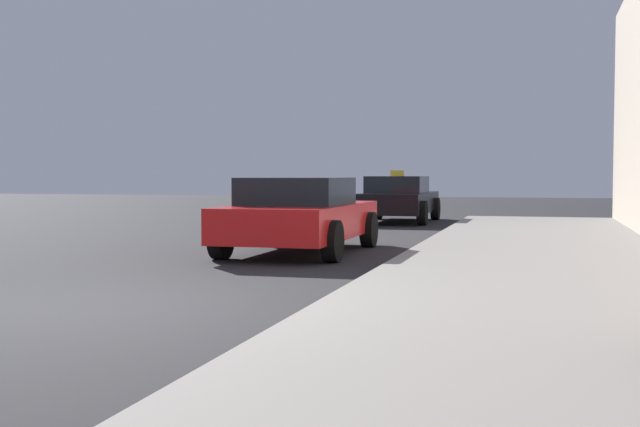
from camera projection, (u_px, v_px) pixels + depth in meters
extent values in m
plane|color=#232326|center=(118.00, 309.00, 7.93)|extent=(80.00, 80.00, 0.00)
cube|color=gray|center=(540.00, 321.00, 6.87)|extent=(4.00, 32.00, 0.15)
cube|color=red|center=(300.00, 221.00, 13.62)|extent=(1.80, 4.14, 0.55)
cube|color=black|center=(297.00, 191.00, 13.40)|extent=(1.58, 1.86, 0.45)
cylinder|color=black|center=(275.00, 228.00, 15.15)|extent=(0.22, 0.64, 0.64)
cylinder|color=black|center=(369.00, 230.00, 14.67)|extent=(0.22, 0.64, 0.64)
cylinder|color=black|center=(221.00, 239.00, 12.60)|extent=(0.22, 0.64, 0.64)
cylinder|color=black|center=(332.00, 241.00, 12.12)|extent=(0.22, 0.64, 0.64)
cube|color=black|center=(399.00, 202.00, 22.38)|extent=(1.70, 4.17, 0.55)
cube|color=black|center=(397.00, 184.00, 22.16)|extent=(1.50, 1.88, 0.45)
cube|color=yellow|center=(397.00, 173.00, 22.14)|extent=(0.36, 0.14, 0.16)
cylinder|color=black|center=(378.00, 208.00, 23.91)|extent=(0.22, 0.64, 0.64)
cylinder|color=black|center=(435.00, 209.00, 23.45)|extent=(0.22, 0.64, 0.64)
cylinder|color=black|center=(358.00, 212.00, 21.33)|extent=(0.22, 0.64, 0.64)
cylinder|color=black|center=(422.00, 213.00, 20.88)|extent=(0.22, 0.64, 0.64)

